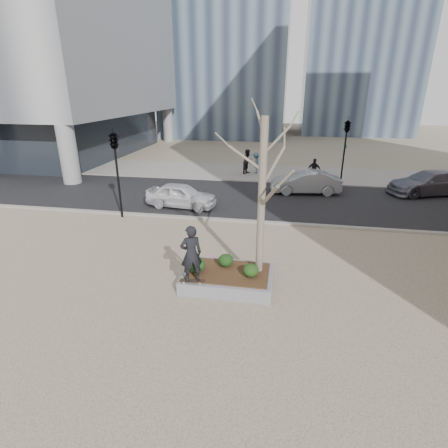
% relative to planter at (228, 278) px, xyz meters
% --- Properties ---
extents(ground, '(120.00, 120.00, 0.00)m').
position_rel_planter_xyz_m(ground, '(-1.00, 0.00, -0.23)').
color(ground, tan).
rests_on(ground, ground).
extents(street, '(60.00, 8.00, 0.02)m').
position_rel_planter_xyz_m(street, '(-1.00, 10.00, -0.21)').
color(street, black).
rests_on(street, ground).
extents(far_sidewalk, '(60.00, 6.00, 0.02)m').
position_rel_planter_xyz_m(far_sidewalk, '(-1.00, 17.00, -0.21)').
color(far_sidewalk, gray).
rests_on(far_sidewalk, ground).
extents(planter, '(3.00, 2.00, 0.45)m').
position_rel_planter_xyz_m(planter, '(0.00, 0.00, 0.00)').
color(planter, gray).
rests_on(planter, ground).
extents(planter_mulch, '(2.70, 1.70, 0.04)m').
position_rel_planter_xyz_m(planter_mulch, '(0.00, 0.00, 0.25)').
color(planter_mulch, '#382314').
rests_on(planter_mulch, planter).
extents(sycamore_tree, '(2.80, 2.80, 6.60)m').
position_rel_planter_xyz_m(sycamore_tree, '(1.00, 0.30, 3.56)').
color(sycamore_tree, gray).
rests_on(sycamore_tree, planter_mulch).
extents(shrub_left, '(0.62, 0.62, 0.53)m').
position_rel_planter_xyz_m(shrub_left, '(-1.05, -0.20, 0.53)').
color(shrub_left, '#143F15').
rests_on(shrub_left, planter_mulch).
extents(shrub_middle, '(0.52, 0.52, 0.44)m').
position_rel_planter_xyz_m(shrub_middle, '(-0.15, 0.37, 0.48)').
color(shrub_middle, '#143510').
rests_on(shrub_middle, planter_mulch).
extents(shrub_right, '(0.51, 0.51, 0.44)m').
position_rel_planter_xyz_m(shrub_right, '(0.78, -0.18, 0.48)').
color(shrub_right, '#1A3C13').
rests_on(shrub_right, planter_mulch).
extents(skateboard, '(0.79, 0.27, 0.08)m').
position_rel_planter_xyz_m(skateboard, '(-1.02, -0.83, 0.26)').
color(skateboard, black).
rests_on(skateboard, planter).
extents(skateboarder, '(0.81, 0.72, 1.87)m').
position_rel_planter_xyz_m(skateboarder, '(-1.02, -0.83, 1.23)').
color(skateboarder, black).
rests_on(skateboarder, skateboard).
extents(police_car, '(4.04, 1.96, 1.33)m').
position_rel_planter_xyz_m(police_car, '(-3.93, 7.71, 0.46)').
color(police_car, white).
rests_on(police_car, street).
extents(car_silver, '(4.41, 1.94, 1.41)m').
position_rel_planter_xyz_m(car_silver, '(2.95, 11.72, 0.50)').
color(car_silver, '#93969A').
rests_on(car_silver, street).
extents(car_third, '(5.45, 3.55, 1.47)m').
position_rel_planter_xyz_m(car_third, '(10.50, 12.83, 0.53)').
color(car_third, slate).
rests_on(car_third, street).
extents(pedestrian_a, '(1.00, 1.11, 1.86)m').
position_rel_planter_xyz_m(pedestrian_a, '(-1.24, 16.56, 0.73)').
color(pedestrian_a, black).
rests_on(pedestrian_a, far_sidewalk).
extents(pedestrian_b, '(0.61, 1.04, 1.61)m').
position_rel_planter_xyz_m(pedestrian_b, '(-0.62, 16.64, 0.60)').
color(pedestrian_b, '#3E5C70').
rests_on(pedestrian_b, far_sidewalk).
extents(pedestrian_c, '(1.04, 0.66, 1.65)m').
position_rel_planter_xyz_m(pedestrian_c, '(3.66, 14.78, 0.62)').
color(pedestrian_c, black).
rests_on(pedestrian_c, far_sidewalk).
extents(traffic_light_near, '(0.60, 2.48, 4.50)m').
position_rel_planter_xyz_m(traffic_light_near, '(-6.50, 5.60, 2.02)').
color(traffic_light_near, black).
rests_on(traffic_light_near, ground).
extents(traffic_light_far, '(0.60, 2.48, 4.50)m').
position_rel_planter_xyz_m(traffic_light_far, '(5.50, 14.60, 2.02)').
color(traffic_light_far, black).
rests_on(traffic_light_far, ground).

